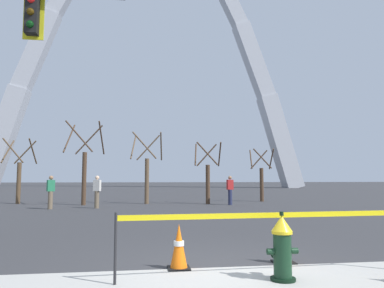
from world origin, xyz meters
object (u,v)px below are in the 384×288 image
Objects in this scene: fire_hydrant at (282,248)px; traffic_cone_by_hydrant at (179,247)px; pedestrian_walking_right at (230,190)px; traffic_cone_curb_edge at (283,242)px; monument_arch at (150,61)px; pedestrian_walking_left at (51,192)px; pedestrian_standing_center at (97,191)px.

traffic_cone_by_hydrant is at bearing 147.54° from fire_hydrant.
traffic_cone_by_hydrant is 0.46× the size of pedestrian_walking_right.
traffic_cone_curb_edge is 49.82m from monument_arch.
traffic_cone_by_hydrant is at bearing -68.71° from pedestrian_walking_left.
pedestrian_walking_right is at bearing 78.75° from fire_hydrant.
pedestrian_standing_center reaches higher than traffic_cone_by_hydrant.
pedestrian_walking_left is (-5.53, -34.17, -17.64)m from monument_arch.
fire_hydrant is 0.62× the size of pedestrian_walking_right.
fire_hydrant reaches higher than traffic_cone_by_hydrant.
monument_arch is at bearing 90.86° from fire_hydrant.
monument_arch is 28.77× the size of pedestrian_walking_left.
pedestrian_walking_right reaches higher than traffic_cone_by_hydrant.
monument_arch is at bearing 89.14° from traffic_cone_by_hydrant.
monument_arch reaches higher than pedestrian_standing_center.
fire_hydrant is 0.62× the size of pedestrian_standing_center.
fire_hydrant is at bearing -64.84° from pedestrian_walking_left.
pedestrian_standing_center is at bearing -95.68° from monument_arch.
traffic_cone_curb_edge is at bearing -88.57° from monument_arch.
pedestrian_walking_left is at bearing -99.19° from monument_arch.
pedestrian_standing_center is at bearing 110.14° from traffic_cone_curb_edge.
traffic_cone_by_hydrant is at bearing -107.43° from pedestrian_walking_right.
pedestrian_standing_center is at bearing 102.08° from traffic_cone_by_hydrant.
fire_hydrant is 14.67m from pedestrian_walking_left.
traffic_cone_by_hydrant is 1.86m from traffic_cone_curb_edge.
pedestrian_walking_left is at bearing 111.29° from traffic_cone_by_hydrant.
pedestrian_walking_left and pedestrian_standing_center have the same top height.
pedestrian_walking_right is at bearing -83.65° from monument_arch.
fire_hydrant is at bearing -101.25° from pedestrian_walking_right.
pedestrian_standing_center is (-3.38, -34.02, -17.64)m from monument_arch.
monument_arch is (-1.16, 46.40, 18.10)m from traffic_cone_curb_edge.
fire_hydrant is at bearing -89.14° from monument_arch.
fire_hydrant is 14.05m from pedestrian_standing_center.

